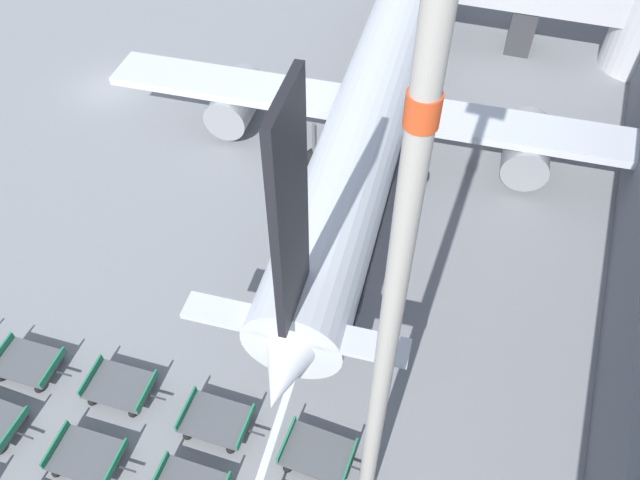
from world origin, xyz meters
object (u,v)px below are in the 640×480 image
(baggage_dolly_row_mid_b_col_c, at_px, (120,386))
(apron_light_mast, at_px, (397,277))
(airplane, at_px, (380,89))
(baggage_dolly_row_mid_b_col_d, at_px, (216,420))
(baggage_dolly_row_mid_b_col_e, at_px, (318,454))
(baggage_dolly_row_mid_a_col_c, at_px, (87,456))
(baggage_dolly_row_mid_b_col_b, at_px, (28,363))

(baggage_dolly_row_mid_b_col_c, distance_m, apron_light_mast, 16.00)
(airplane, bearing_deg, apron_light_mast, -72.85)
(baggage_dolly_row_mid_b_col_d, relative_size, apron_light_mast, 0.15)
(baggage_dolly_row_mid_b_col_e, height_order, apron_light_mast, apron_light_mast)
(baggage_dolly_row_mid_b_col_c, relative_size, baggage_dolly_row_mid_b_col_e, 1.02)
(baggage_dolly_row_mid_a_col_c, distance_m, apron_light_mast, 15.91)
(airplane, bearing_deg, baggage_dolly_row_mid_a_col_c, -100.75)
(baggage_dolly_row_mid_a_col_c, relative_size, baggage_dolly_row_mid_b_col_e, 1.02)
(baggage_dolly_row_mid_b_col_d, height_order, apron_light_mast, apron_light_mast)
(baggage_dolly_row_mid_a_col_c, distance_m, baggage_dolly_row_mid_b_col_e, 8.46)
(baggage_dolly_row_mid_a_col_c, distance_m, baggage_dolly_row_mid_b_col_b, 5.12)
(baggage_dolly_row_mid_b_col_b, relative_size, baggage_dolly_row_mid_b_col_d, 1.00)
(baggage_dolly_row_mid_b_col_d, bearing_deg, apron_light_mast, -3.46)
(baggage_dolly_row_mid_b_col_e, bearing_deg, baggage_dolly_row_mid_a_col_c, -157.72)
(baggage_dolly_row_mid_a_col_c, distance_m, baggage_dolly_row_mid_b_col_d, 4.80)
(baggage_dolly_row_mid_b_col_b, height_order, apron_light_mast, apron_light_mast)
(baggage_dolly_row_mid_b_col_b, relative_size, apron_light_mast, 0.15)
(baggage_dolly_row_mid_b_col_d, bearing_deg, baggage_dolly_row_mid_a_col_c, -141.48)
(airplane, height_order, baggage_dolly_row_mid_b_col_e, airplane)
(baggage_dolly_row_mid_a_col_c, distance_m, baggage_dolly_row_mid_b_col_c, 2.89)
(baggage_dolly_row_mid_b_col_e, distance_m, apron_light_mast, 12.39)
(baggage_dolly_row_mid_b_col_e, xyz_separation_m, apron_light_mast, (2.04, -0.59, 12.21))
(baggage_dolly_row_mid_b_col_b, bearing_deg, baggage_dolly_row_mid_a_col_c, -27.52)
(baggage_dolly_row_mid_a_col_c, bearing_deg, airplane, 79.25)
(baggage_dolly_row_mid_b_col_b, distance_m, baggage_dolly_row_mid_b_col_c, 4.11)
(baggage_dolly_row_mid_b_col_c, xyz_separation_m, baggage_dolly_row_mid_b_col_e, (8.29, 0.36, 0.00))
(baggage_dolly_row_mid_b_col_b, bearing_deg, apron_light_mast, 1.00)
(airplane, distance_m, apron_light_mast, 21.68)
(baggage_dolly_row_mid_b_col_e, relative_size, apron_light_mast, 0.15)
(baggage_dolly_row_mid_b_col_c, bearing_deg, baggage_dolly_row_mid_b_col_b, -173.22)
(baggage_dolly_row_mid_a_col_c, height_order, baggage_dolly_row_mid_b_col_e, same)
(baggage_dolly_row_mid_b_col_c, relative_size, baggage_dolly_row_mid_b_col_d, 1.00)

